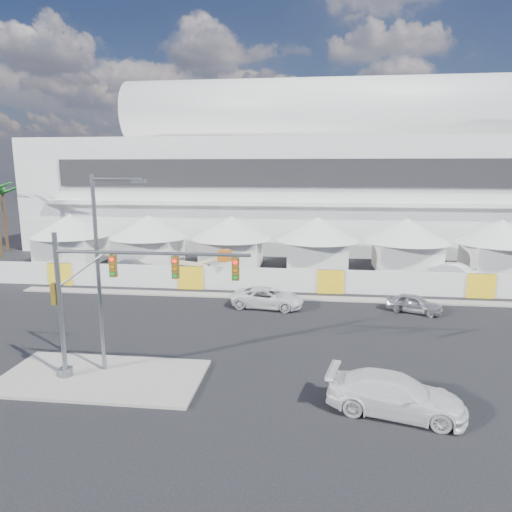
# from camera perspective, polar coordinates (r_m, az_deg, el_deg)

# --- Properties ---
(ground) EXTENTS (160.00, 160.00, 0.00)m
(ground) POSITION_cam_1_polar(r_m,az_deg,el_deg) (25.66, -3.19, -12.83)
(ground) COLOR black
(ground) RESTS_ON ground
(median_island) EXTENTS (10.00, 5.00, 0.15)m
(median_island) POSITION_cam_1_polar(r_m,az_deg,el_deg) (24.75, -18.72, -14.16)
(median_island) COLOR gray
(median_island) RESTS_ON ground
(stadium) EXTENTS (80.00, 24.80, 21.98)m
(stadium) POSITION_cam_1_polar(r_m,az_deg,el_deg) (64.81, 10.92, 9.92)
(stadium) COLOR silver
(stadium) RESTS_ON ground
(tent_row) EXTENTS (53.40, 8.40, 5.40)m
(tent_row) POSITION_cam_1_polar(r_m,az_deg,el_deg) (47.81, 2.28, 2.25)
(tent_row) COLOR silver
(tent_row) RESTS_ON ground
(hoarding_fence) EXTENTS (70.00, 0.25, 2.00)m
(hoarding_fence) POSITION_cam_1_polar(r_m,az_deg,el_deg) (38.81, 9.29, -3.15)
(hoarding_fence) COLOR silver
(hoarding_fence) RESTS_ON ground
(palm_cluster) EXTENTS (10.60, 10.60, 8.55)m
(palm_cluster) POSITION_cam_1_polar(r_m,az_deg,el_deg) (64.77, -28.99, 6.49)
(palm_cluster) COLOR #47331E
(palm_cluster) RESTS_ON ground
(sedan_silver) EXTENTS (2.97, 4.21, 1.33)m
(sedan_silver) POSITION_cam_1_polar(r_m,az_deg,el_deg) (35.27, 19.17, -5.62)
(sedan_silver) COLOR #A9A9AE
(sedan_silver) RESTS_ON ground
(pickup_curb) EXTENTS (3.15, 5.64, 1.49)m
(pickup_curb) POSITION_cam_1_polar(r_m,az_deg,el_deg) (34.46, 1.48, -5.24)
(pickup_curb) COLOR silver
(pickup_curb) RESTS_ON ground
(pickup_near) EXTENTS (3.57, 6.15, 1.67)m
(pickup_near) POSITION_cam_1_polar(r_m,az_deg,el_deg) (21.17, 17.02, -16.22)
(pickup_near) COLOR silver
(pickup_near) RESTS_ON ground
(lot_car_a) EXTENTS (4.23, 5.02, 1.62)m
(lot_car_a) POSITION_cam_1_polar(r_m,az_deg,el_deg) (46.22, 23.92, -1.93)
(lot_car_a) COLOR silver
(lot_car_a) RESTS_ON ground
(lot_car_c) EXTENTS (1.90, 4.65, 1.35)m
(lot_car_c) POSITION_cam_1_polar(r_m,az_deg,el_deg) (47.20, -15.05, -1.28)
(lot_car_c) COLOR #BABBBF
(lot_car_c) RESTS_ON ground
(traffic_mast) EXTENTS (9.69, 0.70, 7.22)m
(traffic_mast) POSITION_cam_1_polar(r_m,az_deg,el_deg) (23.09, -18.89, -5.13)
(traffic_mast) COLOR slate
(traffic_mast) RESTS_ON median_island
(streetlight_median) EXTENTS (2.74, 0.27, 9.90)m
(streetlight_median) POSITION_cam_1_polar(r_m,az_deg,el_deg) (23.58, -18.63, -0.64)
(streetlight_median) COLOR gray
(streetlight_median) RESTS_ON median_island
(boom_lift) EXTENTS (7.18, 2.77, 3.51)m
(boom_lift) POSITION_cam_1_polar(r_m,az_deg,el_deg) (41.78, -8.44, -2.20)
(boom_lift) COLOR #BA5A11
(boom_lift) RESTS_ON ground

